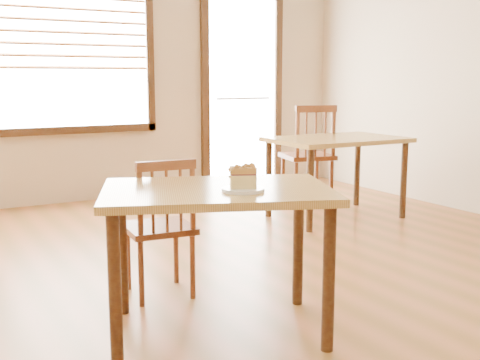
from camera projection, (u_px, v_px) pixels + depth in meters
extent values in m
plane|color=brown|center=(238.00, 359.00, 2.79)|extent=(8.00, 8.00, 0.00)
plane|color=#C2B58E|center=(41.00, 57.00, 5.97)|extent=(7.00, 0.00, 7.00)
cube|color=white|center=(70.00, 37.00, 6.07)|extent=(1.60, 0.02, 1.80)
cube|color=#39230F|center=(75.00, 130.00, 6.21)|extent=(1.76, 0.06, 0.08)
cube|color=#39230F|center=(149.00, 39.00, 6.46)|extent=(0.08, 0.06, 1.96)
cube|color=#A25626|center=(70.00, 9.00, 5.98)|extent=(1.56, 0.05, 0.03)
cube|color=#A25626|center=(71.00, 20.00, 6.00)|extent=(1.56, 0.05, 0.03)
cube|color=#A25626|center=(71.00, 32.00, 6.02)|extent=(1.56, 0.05, 0.03)
cube|color=#A25626|center=(72.00, 44.00, 6.04)|extent=(1.56, 0.05, 0.03)
cube|color=#A25626|center=(72.00, 56.00, 6.06)|extent=(1.56, 0.05, 0.03)
cube|color=#A25626|center=(73.00, 68.00, 6.08)|extent=(1.56, 0.05, 0.03)
cube|color=white|center=(242.00, 94.00, 7.14)|extent=(0.90, 0.02, 2.20)
cube|color=#39230F|center=(205.00, 95.00, 6.89)|extent=(0.09, 0.06, 2.20)
cube|color=#39230F|center=(278.00, 94.00, 7.37)|extent=(0.09, 0.06, 2.20)
cylinder|color=#B2B2B7|center=(243.00, 98.00, 7.13)|extent=(0.72, 0.03, 0.03)
cube|color=tan|center=(217.00, 192.00, 2.99)|extent=(1.33, 1.11, 0.04)
cylinder|color=#39230F|center=(115.00, 290.00, 2.69)|extent=(0.06, 0.06, 0.71)
cylinder|color=#39230F|center=(329.00, 279.00, 2.83)|extent=(0.06, 0.06, 0.71)
cylinder|color=#39230F|center=(122.00, 251.00, 3.29)|extent=(0.06, 0.06, 0.71)
cylinder|color=#39230F|center=(298.00, 244.00, 3.42)|extent=(0.06, 0.06, 0.71)
cube|color=brown|center=(159.00, 228.00, 3.57)|extent=(0.42, 0.42, 0.04)
cylinder|color=brown|center=(176.00, 254.00, 3.81)|extent=(0.03, 0.03, 0.39)
cylinder|color=brown|center=(128.00, 260.00, 3.69)|extent=(0.03, 0.03, 0.39)
cylinder|color=brown|center=(193.00, 268.00, 3.53)|extent=(0.03, 0.03, 0.39)
cylinder|color=brown|center=(141.00, 275.00, 3.41)|extent=(0.03, 0.03, 0.39)
cylinder|color=brown|center=(193.00, 197.00, 3.45)|extent=(0.03, 0.03, 0.42)
cylinder|color=brown|center=(140.00, 201.00, 3.32)|extent=(0.03, 0.03, 0.42)
cube|color=brown|center=(166.00, 165.00, 3.35)|extent=(0.35, 0.07, 0.05)
cylinder|color=brown|center=(181.00, 199.00, 3.42)|extent=(0.02, 0.02, 0.36)
cylinder|color=brown|center=(167.00, 200.00, 3.38)|extent=(0.02, 0.02, 0.36)
cylinder|color=brown|center=(153.00, 202.00, 3.35)|extent=(0.02, 0.02, 0.36)
cube|color=tan|center=(337.00, 140.00, 5.52)|extent=(1.21, 0.81, 0.04)
cylinder|color=#39230F|center=(310.00, 191.00, 5.05)|extent=(0.06, 0.06, 0.71)
cylinder|color=#39230F|center=(404.00, 180.00, 5.56)|extent=(0.06, 0.06, 0.71)
cylinder|color=#39230F|center=(269.00, 179.00, 5.62)|extent=(0.06, 0.06, 0.71)
cylinder|color=#39230F|center=(357.00, 171.00, 6.12)|extent=(0.06, 0.06, 0.71)
cube|color=brown|center=(307.00, 156.00, 6.13)|extent=(0.57, 0.57, 0.04)
cylinder|color=brown|center=(317.00, 179.00, 6.41)|extent=(0.04, 0.04, 0.48)
cylinder|color=brown|center=(283.00, 180.00, 6.31)|extent=(0.04, 0.04, 0.48)
cylinder|color=brown|center=(331.00, 185.00, 6.05)|extent=(0.04, 0.04, 0.48)
cylinder|color=brown|center=(296.00, 186.00, 5.95)|extent=(0.04, 0.04, 0.48)
cylinder|color=brown|center=(334.00, 132.00, 5.94)|extent=(0.04, 0.04, 0.51)
cylinder|color=brown|center=(298.00, 133.00, 5.84)|extent=(0.04, 0.04, 0.51)
cube|color=brown|center=(316.00, 109.00, 5.85)|extent=(0.42, 0.15, 0.07)
cylinder|color=brown|center=(325.00, 134.00, 5.92)|extent=(0.02, 0.02, 0.45)
cylinder|color=brown|center=(316.00, 134.00, 5.89)|extent=(0.02, 0.02, 0.45)
cylinder|color=brown|center=(306.00, 134.00, 5.86)|extent=(0.02, 0.02, 0.45)
cylinder|color=white|center=(243.00, 189.00, 2.90)|extent=(0.21, 0.21, 0.02)
cylinder|color=white|center=(243.00, 190.00, 2.90)|extent=(0.14, 0.14, 0.01)
cube|color=#D2BB76|center=(243.00, 181.00, 2.89)|extent=(0.15, 0.13, 0.07)
cube|color=#4B1529|center=(243.00, 173.00, 2.89)|extent=(0.15, 0.13, 0.01)
cube|color=#BB803B|center=(243.00, 170.00, 2.89)|extent=(0.15, 0.14, 0.03)
sphere|color=#BB803B|center=(242.00, 166.00, 2.91)|extent=(0.02, 0.02, 0.02)
sphere|color=#BB803B|center=(245.00, 166.00, 2.89)|extent=(0.02, 0.02, 0.02)
sphere|color=#BB803B|center=(244.00, 167.00, 2.86)|extent=(0.02, 0.02, 0.02)
sphere|color=#BB803B|center=(245.00, 167.00, 2.86)|extent=(0.02, 0.02, 0.02)
sphere|color=#BB803B|center=(245.00, 167.00, 2.86)|extent=(0.02, 0.02, 0.02)
sphere|color=#BB803B|center=(251.00, 166.00, 2.91)|extent=(0.02, 0.02, 0.02)
sphere|color=#BB803B|center=(247.00, 167.00, 2.88)|extent=(0.02, 0.02, 0.02)
sphere|color=#BB803B|center=(254.00, 167.00, 2.86)|extent=(0.02, 0.02, 0.02)
sphere|color=#BB803B|center=(252.00, 165.00, 2.92)|extent=(0.02, 0.02, 0.02)
sphere|color=#BB803B|center=(245.00, 167.00, 2.86)|extent=(0.03, 0.03, 0.03)
sphere|color=#BB803B|center=(251.00, 166.00, 2.89)|extent=(0.02, 0.02, 0.02)
sphere|color=#BB803B|center=(242.00, 168.00, 2.85)|extent=(0.01, 0.01, 0.01)
sphere|color=#BB803B|center=(249.00, 167.00, 2.86)|extent=(0.02, 0.02, 0.02)
sphere|color=#BB803B|center=(251.00, 166.00, 2.90)|extent=(0.02, 0.02, 0.02)
sphere|color=#BB803B|center=(230.00, 179.00, 2.87)|extent=(0.02, 0.02, 0.02)
sphere|color=#BB803B|center=(230.00, 175.00, 2.86)|extent=(0.01, 0.01, 0.01)
sphere|color=#BB803B|center=(230.00, 171.00, 2.88)|extent=(0.01, 0.01, 0.01)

